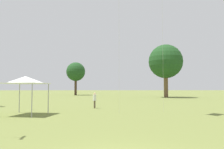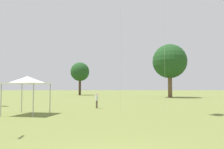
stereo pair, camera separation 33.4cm
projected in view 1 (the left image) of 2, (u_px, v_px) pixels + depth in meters
The scene contains 4 objects.
person_standing_4 at pixel (95, 99), 22.79m from camera, with size 0.48×0.48×1.62m.
canopy_tent at pixel (26, 80), 17.49m from camera, with size 3.46×3.46×3.08m.
distant_tree_0 at pixel (76, 72), 60.94m from camera, with size 5.24×5.24×9.16m.
distant_tree_1 at pixel (166, 62), 47.42m from camera, with size 7.35×7.35×11.48m.
Camera 1 is at (-0.33, -5.88, 2.20)m, focal length 35.00 mm.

